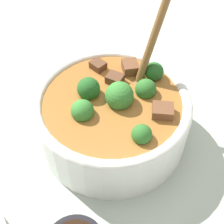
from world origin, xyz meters
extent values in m
plane|color=#ADBCAD|center=(0.00, 0.00, 0.00)|extent=(4.00, 4.00, 0.00)
cylinder|color=white|center=(0.00, 0.00, 0.04)|extent=(0.24, 0.24, 0.08)
torus|color=white|center=(0.00, 0.00, 0.08)|extent=(0.24, 0.24, 0.02)
cylinder|color=#9E662D|center=(0.00, 0.00, 0.06)|extent=(0.22, 0.22, 0.06)
sphere|color=#2D6B28|center=(0.08, -0.01, 0.09)|extent=(0.03, 0.03, 0.03)
cylinder|color=#6B9956|center=(0.08, -0.01, 0.07)|extent=(0.01, 0.01, 0.01)
sphere|color=#387F33|center=(0.01, 0.01, 0.10)|extent=(0.04, 0.04, 0.04)
cylinder|color=#6B9956|center=(0.01, 0.01, 0.06)|extent=(0.02, 0.02, 0.02)
sphere|color=#235B23|center=(-0.03, -0.02, 0.10)|extent=(0.04, 0.04, 0.04)
cylinder|color=#6B9956|center=(-0.03, -0.02, 0.07)|extent=(0.01, 0.01, 0.02)
sphere|color=#387F33|center=(-0.01, -0.05, 0.09)|extent=(0.03, 0.03, 0.03)
cylinder|color=#6B9956|center=(-0.01, -0.05, 0.07)|extent=(0.01, 0.01, 0.02)
sphere|color=#235B23|center=(0.00, 0.09, 0.10)|extent=(0.03, 0.03, 0.03)
cylinder|color=#6B9956|center=(0.00, 0.09, 0.07)|extent=(0.01, 0.01, 0.01)
sphere|color=#2D6B28|center=(0.02, 0.05, 0.09)|extent=(0.03, 0.03, 0.03)
cylinder|color=#6B9956|center=(0.02, 0.05, 0.07)|extent=(0.01, 0.01, 0.01)
cube|color=brown|center=(-0.03, 0.07, 0.09)|extent=(0.04, 0.03, 0.02)
cube|color=brown|center=(-0.03, 0.03, 0.09)|extent=(0.03, 0.03, 0.02)
cube|color=brown|center=(0.07, 0.04, 0.09)|extent=(0.04, 0.04, 0.02)
cube|color=brown|center=(-0.07, 0.03, 0.09)|extent=(0.03, 0.02, 0.02)
ellipsoid|color=brown|center=(-0.01, 0.06, 0.08)|extent=(0.04, 0.03, 0.01)
cylinder|color=brown|center=(-0.01, 0.10, 0.17)|extent=(0.02, 0.09, 0.19)
camera|label=1|loc=(0.26, -0.20, 0.43)|focal=50.00mm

